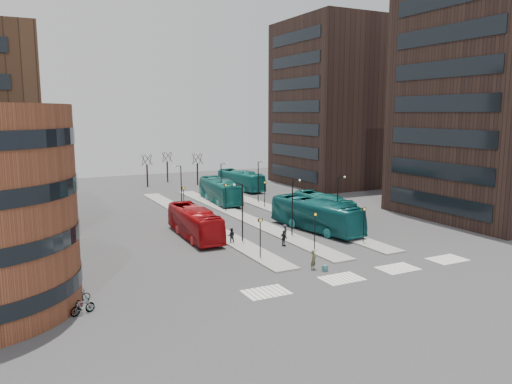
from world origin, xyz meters
name	(u,v)px	position (x,y,z in m)	size (l,w,h in m)	color
ground	(384,292)	(0.00, 0.00, 0.00)	(160.00, 160.00, 0.00)	#323235
island_left	(197,220)	(-4.00, 30.00, 0.07)	(2.50, 45.00, 0.15)	gray
island_mid	(241,216)	(2.00, 30.00, 0.07)	(2.50, 45.00, 0.15)	gray
island_right	(281,212)	(8.00, 30.00, 0.07)	(2.50, 45.00, 0.15)	gray
suitcase	(325,268)	(-1.17, 6.15, 0.27)	(0.43, 0.34, 0.54)	#1B1B95
red_bus	(195,223)	(-7.11, 22.31, 1.64)	(2.76, 11.81, 3.29)	#A70C11
teal_bus_a	(316,215)	(6.43, 19.11, 1.81)	(3.05, 13.02, 3.63)	#12565A
teal_bus_b	(220,191)	(3.63, 40.98, 1.77)	(2.97, 12.71, 3.54)	#146864
teal_bus_c	(323,207)	(10.80, 23.99, 1.60)	(2.68, 11.46, 3.19)	#146865
teal_bus_d	(241,180)	(11.64, 50.75, 1.69)	(2.84, 12.13, 3.38)	#156967
traveller	(313,260)	(-1.78, 7.03, 0.87)	(0.63, 0.42, 1.73)	#47492B
commuter_a	(231,236)	(-4.61, 18.17, 0.82)	(0.80, 0.62, 1.64)	black
commuter_b	(284,238)	(-0.22, 14.90, 0.81)	(0.95, 0.39, 1.62)	black
commuter_c	(285,231)	(1.46, 17.59, 0.77)	(0.99, 0.57, 1.54)	black
bicycle_near	(81,305)	(-21.00, 6.37, 0.46)	(0.61, 1.75, 0.92)	gray
bicycle_mid	(82,307)	(-21.00, 5.85, 0.54)	(0.51, 1.80, 1.08)	gray
bicycle_far	(78,296)	(-21.00, 8.33, 0.46)	(0.60, 1.73, 0.91)	gray
crosswalk_stripes	(368,274)	(1.75, 4.00, 0.01)	(22.35, 2.40, 0.01)	silver
tower_near	(499,100)	(31.98, 16.00, 15.00)	(20.12, 20.00, 30.00)	black
tower_far	(340,104)	(31.98, 50.00, 15.00)	(20.12, 20.00, 30.00)	black
sign_poles	(263,208)	(1.60, 23.00, 2.41)	(12.45, 22.12, 3.65)	black
lamp_posts	(252,191)	(2.64, 28.00, 3.58)	(14.04, 20.24, 6.12)	black
bare_trees	(171,170)	(2.67, 62.67, 2.72)	(10.97, 8.14, 5.90)	black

